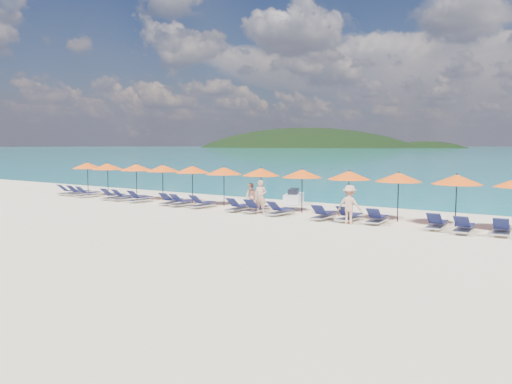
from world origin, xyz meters
The scene contains 36 objects.
ground centered at (0.00, 0.00, 0.00)m, with size 1400.00×1400.00×0.00m, color beige.
headland_main centered at (-300.00, 540.00, -38.00)m, with size 374.00×242.00×126.50m.
headland_small centered at (-150.00, 560.00, -35.00)m, with size 162.00×126.00×85.50m.
jetski centered at (-1.27, 8.78, 0.35)m, with size 1.72×2.57×0.86m.
beachgoer_a centered at (-0.38, 3.95, 0.85)m, with size 0.62×0.41×1.70m, color tan.
beachgoer_b centered at (-1.60, 4.87, 0.72)m, with size 0.70×0.40×1.44m, color tan.
beachgoer_c centered at (4.68, 3.44, 0.86)m, with size 1.11×0.52×1.72m, color tan.
umbrella_0 centered at (-16.10, 5.41, 2.02)m, with size 2.10×2.10×2.28m.
umbrella_1 centered at (-13.75, 5.27, 2.02)m, with size 2.10×2.10×2.28m.
umbrella_2 centered at (-11.11, 5.44, 2.02)m, with size 2.10×2.10×2.28m.
umbrella_3 centered at (-8.78, 5.49, 2.02)m, with size 2.10×2.10×2.28m.
umbrella_4 centered at (-6.33, 5.50, 2.02)m, with size 2.10×2.10×2.28m.
umbrella_5 centered at (-3.77, 5.28, 2.02)m, with size 2.10×2.10×2.28m.
umbrella_6 centered at (-1.36, 5.45, 2.02)m, with size 2.10×2.10×2.28m.
umbrella_7 centered at (1.17, 5.43, 2.02)m, with size 2.10×2.10×2.28m.
umbrella_8 centered at (3.74, 5.44, 2.02)m, with size 2.10×2.10×2.28m.
umbrella_9 centered at (6.18, 5.34, 2.02)m, with size 2.10×2.10×2.28m.
umbrella_10 centered at (8.69, 5.28, 2.02)m, with size 2.10×2.10×2.28m.
lounger_0 centered at (-16.66, 4.30, 0.24)m, with size 0.76×1.74×0.66m.
lounger_1 centered at (-15.63, 4.29, 0.24)m, with size 0.67×1.72×0.66m.
lounger_2 centered at (-14.31, 4.06, 0.24)m, with size 0.68×1.72×0.66m.
lounger_3 centered at (-11.73, 4.01, 0.24)m, with size 0.66×1.72×0.66m.
lounger_4 centered at (-10.65, 4.00, 0.24)m, with size 0.76×1.75×0.66m.
lounger_5 centered at (-9.23, 3.99, 0.24)m, with size 0.63×1.70×0.66m.
lounger_6 centered at (-6.72, 4.08, 0.24)m, with size 0.79×1.75×0.66m.
lounger_7 centered at (-5.74, 3.99, 0.24)m, with size 0.67×1.72×0.66m.
lounger_8 centered at (-4.35, 4.07, 0.24)m, with size 0.70×1.73×0.66m.
lounger_9 centered at (-1.87, 4.10, 0.24)m, with size 0.64×1.71×0.66m.
lounger_10 centered at (-0.77, 4.13, 0.24)m, with size 0.68×1.72×0.66m.
lounger_11 centered at (0.75, 4.02, 0.24)m, with size 0.79×1.75×0.66m.
lounger_12 centered at (3.14, 3.97, 0.24)m, with size 0.69×1.73×0.66m.
lounger_13 centered at (4.35, 4.17, 0.24)m, with size 0.73×1.74×0.66m.
lounger_14 centered at (5.63, 4.25, 0.24)m, with size 0.77×1.75×0.66m.
lounger_15 centered at (8.21, 4.24, 0.24)m, with size 0.69×1.72×0.66m.
lounger_16 centered at (9.32, 3.95, 0.24)m, with size 0.68×1.72×0.66m.
lounger_17 centered at (10.62, 4.24, 0.24)m, with size 0.77×1.75×0.66m.
Camera 1 is at (13.61, -16.70, 3.47)m, focal length 35.00 mm.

